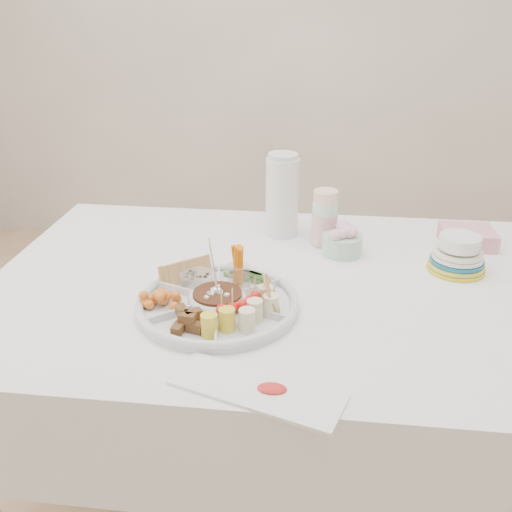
# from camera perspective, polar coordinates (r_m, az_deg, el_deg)

# --- Properties ---
(floor) EXTENTS (4.00, 4.00, 0.00)m
(floor) POSITION_cam_1_polar(r_m,az_deg,el_deg) (1.96, 1.85, -22.59)
(floor) COLOR tan
(floor) RESTS_ON ground
(wall_back) EXTENTS (4.00, 0.02, 2.70)m
(wall_back) POSITION_cam_1_polar(r_m,az_deg,el_deg) (3.32, 5.59, 23.31)
(wall_back) COLOR beige
(wall_back) RESTS_ON ground
(dining_table) EXTENTS (1.52, 1.02, 0.76)m
(dining_table) POSITION_cam_1_polar(r_m,az_deg,el_deg) (1.70, 2.03, -13.98)
(dining_table) COLOR white
(dining_table) RESTS_ON floor
(party_tray) EXTENTS (0.49, 0.49, 0.04)m
(party_tray) POSITION_cam_1_polar(r_m,az_deg,el_deg) (1.36, -3.87, -4.51)
(party_tray) COLOR silver
(party_tray) RESTS_ON dining_table
(bean_dip) EXTENTS (0.15, 0.15, 0.04)m
(bean_dip) POSITION_cam_1_polar(r_m,az_deg,el_deg) (1.36, -3.88, -4.24)
(bean_dip) COLOR #3E1A10
(bean_dip) RESTS_ON party_tray
(tortillas) EXTENTS (0.14, 0.14, 0.07)m
(tortillas) POSITION_cam_1_polar(r_m,az_deg,el_deg) (1.35, 1.64, -3.63)
(tortillas) COLOR #B7803F
(tortillas) RESTS_ON party_tray
(carrot_cucumber) EXTENTS (0.15, 0.15, 0.10)m
(carrot_cucumber) POSITION_cam_1_polar(r_m,az_deg,el_deg) (1.44, -1.22, -0.82)
(carrot_cucumber) COLOR orange
(carrot_cucumber) RESTS_ON party_tray
(pita_raisins) EXTENTS (0.15, 0.15, 0.06)m
(pita_raisins) POSITION_cam_1_polar(r_m,az_deg,el_deg) (1.45, -6.35, -1.60)
(pita_raisins) COLOR tan
(pita_raisins) RESTS_ON party_tray
(cherries) EXTENTS (0.14, 0.14, 0.04)m
(cherries) POSITION_cam_1_polar(r_m,az_deg,el_deg) (1.36, -9.37, -4.07)
(cherries) COLOR orange
(cherries) RESTS_ON party_tray
(granola_chunks) EXTENTS (0.13, 0.13, 0.04)m
(granola_chunks) POSITION_cam_1_polar(r_m,az_deg,el_deg) (1.26, -6.98, -6.55)
(granola_chunks) COLOR brown
(granola_chunks) RESTS_ON party_tray
(banana_tomato) EXTENTS (0.15, 0.15, 0.10)m
(banana_tomato) POSITION_cam_1_polar(r_m,az_deg,el_deg) (1.24, -1.03, -5.58)
(banana_tomato) COLOR #FFF16F
(banana_tomato) RESTS_ON party_tray
(cup_stack) EXTENTS (0.10, 0.10, 0.21)m
(cup_stack) POSITION_cam_1_polar(r_m,az_deg,el_deg) (1.68, 6.91, 4.48)
(cup_stack) COLOR silver
(cup_stack) RESTS_ON dining_table
(thermos) EXTENTS (0.12, 0.12, 0.26)m
(thermos) POSITION_cam_1_polar(r_m,az_deg,el_deg) (1.74, 2.64, 6.18)
(thermos) COLOR white
(thermos) RESTS_ON dining_table
(flower_bowl) EXTENTS (0.12, 0.12, 0.09)m
(flower_bowl) POSITION_cam_1_polar(r_m,az_deg,el_deg) (1.65, 8.65, 1.62)
(flower_bowl) COLOR silver
(flower_bowl) RESTS_ON dining_table
(napkin_stack) EXTENTS (0.15, 0.13, 0.05)m
(napkin_stack) POSITION_cam_1_polar(r_m,az_deg,el_deg) (1.81, 20.38, 1.79)
(napkin_stack) COLOR pink
(napkin_stack) RESTS_ON dining_table
(plate_stack) EXTENTS (0.16, 0.16, 0.10)m
(plate_stack) POSITION_cam_1_polar(r_m,az_deg,el_deg) (1.62, 19.55, 0.21)
(plate_stack) COLOR #DDCF51
(plate_stack) RESTS_ON dining_table
(placemat) EXTENTS (0.35, 0.21, 0.01)m
(placemat) POSITION_cam_1_polar(r_m,az_deg,el_deg) (1.11, 0.02, -13.24)
(placemat) COLOR white
(placemat) RESTS_ON dining_table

